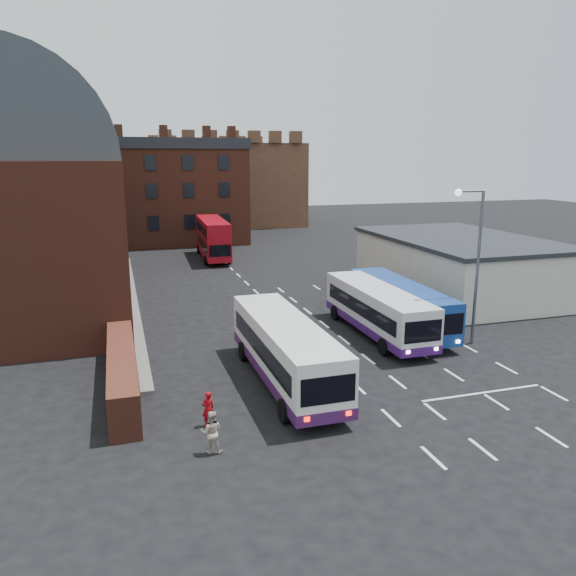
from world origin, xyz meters
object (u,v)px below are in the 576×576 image
object	(u,v)px
bus_white_inbound	(377,308)
bus_red_double	(213,238)
street_lamp	(474,253)
pedestrian_red	(208,409)
bus_blue	(400,303)
pedestrian_beige	(211,432)
bus_white_outbound	(285,347)

from	to	relation	value
bus_white_inbound	bus_red_double	size ratio (longest dim) A/B	1.01
street_lamp	pedestrian_red	distance (m)	16.93
street_lamp	pedestrian_red	size ratio (longest dim) A/B	6.07
bus_blue	pedestrian_red	bearing A→B (deg)	36.12
bus_white_inbound	pedestrian_beige	world-z (taller)	bus_white_inbound
bus_white_inbound	pedestrian_beige	distance (m)	15.57
street_lamp	pedestrian_beige	xyz separation A→B (m)	(-15.61, -7.50, -4.39)
bus_red_double	pedestrian_beige	bearing A→B (deg)	82.62
bus_white_inbound	street_lamp	world-z (taller)	street_lamp
pedestrian_red	street_lamp	bearing A→B (deg)	-177.77
bus_white_outbound	street_lamp	distance (m)	12.02
bus_blue	pedestrian_beige	distance (m)	17.38
bus_blue	street_lamp	bearing A→B (deg)	123.58
bus_white_outbound	bus_red_double	bearing A→B (deg)	85.73
bus_red_double	pedestrian_beige	world-z (taller)	bus_red_double
bus_blue	bus_red_double	xyz separation A→B (m)	(-6.71, 26.87, 0.49)
bus_blue	pedestrian_beige	bearing A→B (deg)	41.32
street_lamp	bus_white_inbound	bearing A→B (deg)	144.11
bus_white_outbound	pedestrian_red	bearing A→B (deg)	-142.31
pedestrian_beige	street_lamp	bearing A→B (deg)	-140.13
bus_white_outbound	pedestrian_beige	world-z (taller)	bus_white_outbound
bus_white_inbound	bus_white_outbound	bearing A→B (deg)	36.13
street_lamp	pedestrian_beige	size ratio (longest dim) A/B	5.47
bus_blue	pedestrian_beige	xyz separation A→B (m)	(-13.30, -11.15, -0.86)
bus_white_outbound	bus_white_inbound	xyz separation A→B (m)	(7.18, 5.22, -0.08)
bus_white_outbound	pedestrian_red	xyz separation A→B (m)	(-4.10, -3.20, -1.02)
pedestrian_red	bus_blue	bearing A→B (deg)	-162.45
bus_red_double	bus_white_inbound	bearing A→B (deg)	102.53
bus_white_outbound	pedestrian_beige	distance (m)	6.86
bus_red_double	street_lamp	xyz separation A→B (m)	(9.01, -30.52, 3.03)
bus_white_inbound	bus_blue	size ratio (longest dim) A/B	1.00
bus_red_double	pedestrian_beige	distance (m)	38.61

